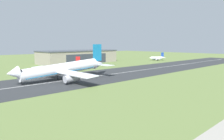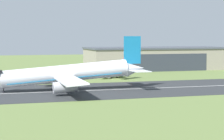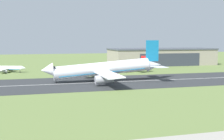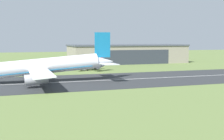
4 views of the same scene
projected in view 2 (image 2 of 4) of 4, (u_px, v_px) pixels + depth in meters
ground_plane at (209, 115)px, 103.80m from camera, size 674.94×674.94×0.00m
runway_strip at (133, 89)px, 154.90m from camera, size 434.94×45.12×0.06m
runway_centreline at (133, 89)px, 154.90m from camera, size 391.45×0.70×0.01m
hangar_building at (157, 58)px, 244.28m from camera, size 78.59×29.88×12.46m
airplane_landing at (66, 74)px, 150.00m from camera, size 56.35×56.91×18.73m
airplane_parked_centre at (115, 72)px, 194.32m from camera, size 19.02×18.83×9.64m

